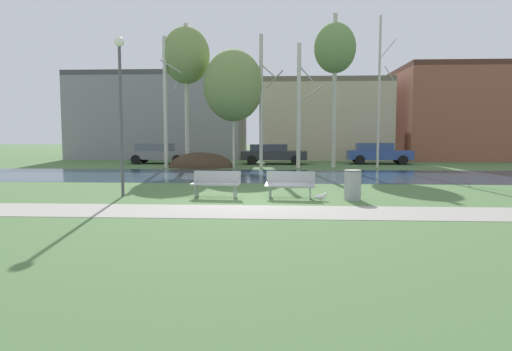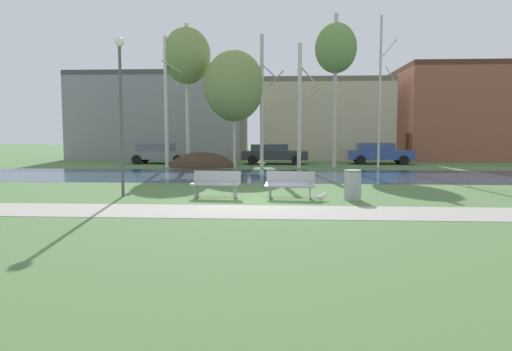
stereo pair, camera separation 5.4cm
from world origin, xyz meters
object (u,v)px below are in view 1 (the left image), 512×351
(trash_bin, at_px, (353,184))
(seagull, at_px, (320,197))
(bench_right, at_px, (290,184))
(streetlamp, at_px, (120,91))
(parked_van_nearest_grey, at_px, (159,153))
(parked_hatch_third_blue, at_px, (378,153))
(bench_left, at_px, (216,183))
(parked_sedan_second_dark, at_px, (273,153))

(trash_bin, distance_m, seagull, 1.13)
(bench_right, distance_m, streetlamp, 6.41)
(bench_right, relative_size, streetlamp, 0.31)
(trash_bin, xyz_separation_m, parked_van_nearest_grey, (-10.87, 17.27, 0.24))
(parked_van_nearest_grey, bearing_deg, streetlamp, -79.08)
(bench_right, distance_m, parked_hatch_third_blue, 18.56)
(bench_right, bearing_deg, bench_left, 180.00)
(seagull, relative_size, parked_sedan_second_dark, 0.10)
(seagull, distance_m, parked_van_nearest_grey, 20.11)
(bench_left, relative_size, streetlamp, 0.31)
(seagull, xyz_separation_m, parked_sedan_second_dark, (-1.90, 17.55, 0.60))
(trash_bin, relative_size, seagull, 2.17)
(bench_right, relative_size, parked_hatch_third_blue, 0.38)
(parked_van_nearest_grey, xyz_separation_m, parked_hatch_third_blue, (15.13, 0.52, 0.02))
(trash_bin, relative_size, parked_van_nearest_grey, 0.22)
(bench_left, height_order, parked_sedan_second_dark, parked_sedan_second_dark)
(trash_bin, bearing_deg, parked_van_nearest_grey, 122.18)
(bench_right, height_order, seagull, bench_right)
(bench_right, xyz_separation_m, parked_hatch_third_blue, (6.25, 17.47, 0.29))
(bench_right, xyz_separation_m, streetlamp, (-5.63, 0.10, 3.06))
(bench_left, bearing_deg, seagull, -9.70)
(seagull, xyz_separation_m, streetlamp, (-6.58, 0.68, 3.40))
(trash_bin, height_order, seagull, trash_bin)
(parked_sedan_second_dark, bearing_deg, seagull, -83.83)
(bench_left, height_order, trash_bin, trash_bin)
(parked_hatch_third_blue, bearing_deg, bench_right, -109.67)
(parked_sedan_second_dark, xyz_separation_m, parked_hatch_third_blue, (7.19, 0.51, 0.03))
(parked_sedan_second_dark, bearing_deg, bench_left, -95.07)
(parked_van_nearest_grey, distance_m, parked_sedan_second_dark, 7.94)
(parked_hatch_third_blue, bearing_deg, trash_bin, -103.46)
(trash_bin, xyz_separation_m, parked_hatch_third_blue, (4.26, 17.80, 0.27))
(trash_bin, height_order, parked_hatch_third_blue, parked_hatch_third_blue)
(bench_right, distance_m, trash_bin, 2.01)
(bench_left, relative_size, seagull, 3.71)
(trash_bin, bearing_deg, streetlamp, 176.84)
(seagull, height_order, parked_sedan_second_dark, parked_sedan_second_dark)
(streetlamp, bearing_deg, parked_van_nearest_grey, 100.92)
(bench_left, relative_size, parked_van_nearest_grey, 0.38)
(bench_left, distance_m, parked_van_nearest_grey, 18.13)
(trash_bin, height_order, parked_sedan_second_dark, parked_sedan_second_dark)
(bench_left, xyz_separation_m, parked_van_nearest_grey, (-6.43, 16.95, 0.27))
(streetlamp, relative_size, parked_hatch_third_blue, 1.22)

